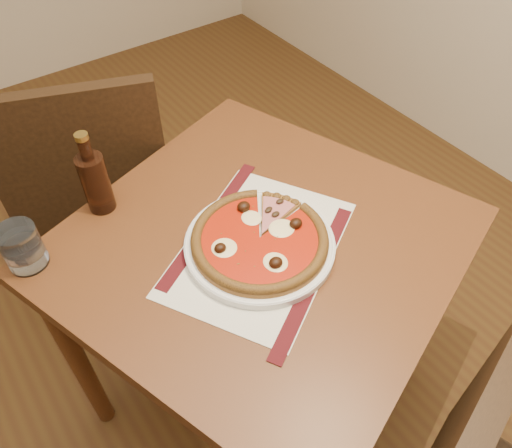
{
  "coord_description": "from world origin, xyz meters",
  "views": [
    {
      "loc": [
        0.5,
        0.06,
        1.57
      ],
      "look_at": [
        0.93,
        0.66,
        0.78
      ],
      "focal_mm": 35.0,
      "sensor_mm": 36.0,
      "label": 1
    }
  ],
  "objects_px": {
    "table": "(261,267)",
    "chair_far": "(96,187)",
    "water_glass": "(22,247)",
    "plate": "(260,245)",
    "pizza": "(260,239)",
    "bottle": "(95,180)"
  },
  "relations": [
    {
      "from": "table",
      "to": "chair_far",
      "type": "distance_m",
      "value": 0.65
    },
    {
      "from": "chair_far",
      "to": "pizza",
      "type": "height_order",
      "value": "chair_far"
    },
    {
      "from": "plate",
      "to": "table",
      "type": "bearing_deg",
      "value": 45.98
    },
    {
      "from": "water_glass",
      "to": "bottle",
      "type": "distance_m",
      "value": 0.21
    },
    {
      "from": "table",
      "to": "pizza",
      "type": "distance_m",
      "value": 0.13
    },
    {
      "from": "pizza",
      "to": "bottle",
      "type": "bearing_deg",
      "value": 124.82
    },
    {
      "from": "plate",
      "to": "pizza",
      "type": "distance_m",
      "value": 0.02
    },
    {
      "from": "plate",
      "to": "water_glass",
      "type": "distance_m",
      "value": 0.49
    },
    {
      "from": "plate",
      "to": "water_glass",
      "type": "xyz_separation_m",
      "value": [
        -0.42,
        0.25,
        0.04
      ]
    },
    {
      "from": "plate",
      "to": "pizza",
      "type": "relative_size",
      "value": 1.1
    },
    {
      "from": "chair_far",
      "to": "bottle",
      "type": "distance_m",
      "value": 0.44
    },
    {
      "from": "chair_far",
      "to": "plate",
      "type": "relative_size",
      "value": 2.91
    },
    {
      "from": "pizza",
      "to": "chair_far",
      "type": "bearing_deg",
      "value": 103.63
    },
    {
      "from": "chair_far",
      "to": "pizza",
      "type": "bearing_deg",
      "value": 124.31
    },
    {
      "from": "water_glass",
      "to": "table",
      "type": "bearing_deg",
      "value": -28.1
    },
    {
      "from": "table",
      "to": "chair_far",
      "type": "bearing_deg",
      "value": 105.7
    },
    {
      "from": "table",
      "to": "chair_far",
      "type": "height_order",
      "value": "chair_far"
    },
    {
      "from": "chair_far",
      "to": "table",
      "type": "bearing_deg",
      "value": 126.38
    },
    {
      "from": "table",
      "to": "plate",
      "type": "xyz_separation_m",
      "value": [
        -0.02,
        -0.02,
        0.11
      ]
    },
    {
      "from": "water_glass",
      "to": "pizza",
      "type": "bearing_deg",
      "value": -31.2
    },
    {
      "from": "chair_far",
      "to": "water_glass",
      "type": "xyz_separation_m",
      "value": [
        -0.26,
        -0.39,
        0.26
      ]
    },
    {
      "from": "bottle",
      "to": "plate",
      "type": "bearing_deg",
      "value": -55.19
    }
  ]
}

